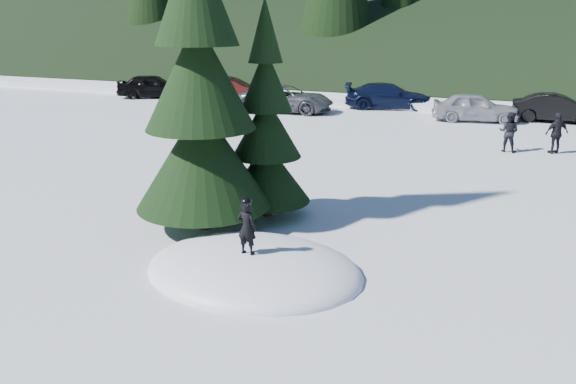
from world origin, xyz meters
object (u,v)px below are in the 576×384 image
at_px(adult_1, 557,133).
at_px(car_0, 153,86).
at_px(car_3, 389,96).
at_px(car_4, 475,107).
at_px(spruce_tall, 199,89).
at_px(child_skier, 247,228).
at_px(adult_0, 509,132).
at_px(spruce_short, 266,135).
at_px(car_1, 231,90).
at_px(car_5, 557,108).
at_px(car_2, 286,99).

bearing_deg(adult_1, car_0, -49.89).
height_order(car_3, car_4, car_3).
height_order(spruce_tall, adult_1, spruce_tall).
distance_m(child_skier, adult_0, 14.30).
height_order(adult_0, car_0, adult_0).
bearing_deg(adult_1, adult_0, -20.45).
relative_size(spruce_short, car_0, 1.20).
height_order(spruce_tall, car_0, spruce_tall).
relative_size(car_1, car_5, 1.09).
bearing_deg(car_4, car_5, -79.72).
bearing_deg(spruce_short, car_3, 94.17).
bearing_deg(car_3, adult_0, -158.01).
distance_m(adult_1, car_2, 14.33).
distance_m(spruce_short, car_2, 17.15).
xyz_separation_m(car_1, car_3, (9.55, 1.16, -0.04)).
height_order(spruce_short, adult_1, spruce_short).
bearing_deg(car_5, car_0, 88.19).
distance_m(car_4, car_5, 3.96).
distance_m(spruce_short, car_1, 21.21).
relative_size(spruce_short, child_skier, 5.02).
height_order(adult_0, car_5, adult_0).
relative_size(car_1, car_2, 0.88).
relative_size(spruce_short, adult_1, 3.46).
distance_m(car_0, car_3, 15.20).
bearing_deg(child_skier, car_4, -95.78).
xyz_separation_m(child_skier, car_3, (-2.59, 22.72, -0.30)).
xyz_separation_m(car_1, car_2, (4.65, -2.23, -0.03)).
xyz_separation_m(spruce_tall, car_2, (-5.30, 17.29, -2.60)).
bearing_deg(adult_1, car_3, -78.48).
bearing_deg(car_3, car_0, 80.31).
height_order(car_1, car_2, car_1).
distance_m(adult_0, car_4, 6.81).
xyz_separation_m(child_skier, adult_0, (4.17, 13.68, -0.25)).
distance_m(spruce_short, car_4, 17.22).
xyz_separation_m(adult_0, car_2, (-11.66, 5.65, -0.04)).
relative_size(adult_1, car_4, 0.37).
relative_size(spruce_tall, car_5, 2.06).
bearing_deg(adult_1, spruce_tall, 23.63).
distance_m(spruce_tall, spruce_short, 2.11).
bearing_deg(car_1, car_5, -106.61).
xyz_separation_m(car_3, car_4, (4.93, -2.48, -0.01)).
xyz_separation_m(adult_1, car_4, (-3.49, 6.20, -0.07)).
relative_size(child_skier, car_2, 0.21).
xyz_separation_m(spruce_tall, adult_0, (6.35, 11.64, -2.56)).
xyz_separation_m(child_skier, car_1, (-12.14, 21.56, -0.26)).
distance_m(adult_1, car_5, 7.56).
bearing_deg(car_2, car_0, 72.44).
relative_size(car_2, car_5, 1.24).
height_order(spruce_tall, adult_0, spruce_tall).
bearing_deg(spruce_short, car_0, 132.70).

